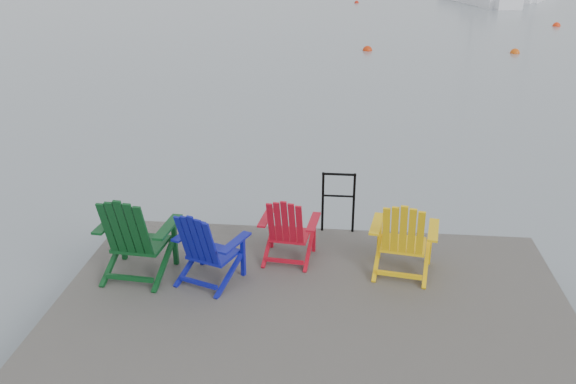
# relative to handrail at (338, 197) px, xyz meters

# --- Properties ---
(ground) EXTENTS (400.00, 400.00, 0.00)m
(ground) POSITION_rel_handrail_xyz_m (-0.25, -2.45, -1.04)
(ground) COLOR gray
(ground) RESTS_ON ground
(dock) EXTENTS (6.00, 5.00, 1.40)m
(dock) POSITION_rel_handrail_xyz_m (-0.25, -2.45, -0.69)
(dock) COLOR #32302D
(dock) RESTS_ON ground
(handrail) EXTENTS (0.48, 0.04, 0.90)m
(handrail) POSITION_rel_handrail_xyz_m (0.00, 0.00, 0.00)
(handrail) COLOR black
(handrail) RESTS_ON dock
(chair_green) EXTENTS (0.97, 0.91, 1.14)m
(chair_green) POSITION_rel_handrail_xyz_m (-2.46, -1.51, 0.04)
(chair_green) COLOR #0A3C18
(chair_green) RESTS_ON dock
(chair_blue) EXTENTS (0.95, 0.90, 0.99)m
(chair_blue) POSITION_rel_handrail_xyz_m (-1.55, -1.56, -0.04)
(chair_blue) COLOR #0D128E
(chair_blue) RESTS_ON dock
(chair_red) EXTENTS (0.80, 0.75, 0.93)m
(chair_red) POSITION_rel_handrail_xyz_m (-0.63, -0.92, -0.07)
(chair_red) COLOR #B60D1F
(chair_red) RESTS_ON dock
(chair_yellow) EXTENTS (0.91, 0.86, 1.04)m
(chair_yellow) POSITION_rel_handrail_xyz_m (0.83, -1.12, -0.02)
(chair_yellow) COLOR yellow
(chair_yellow) RESTS_ON dock
(buoy_a) EXTENTS (0.39, 0.39, 0.39)m
(buoy_a) POSITION_rel_handrail_xyz_m (6.84, 18.00, -1.04)
(buoy_a) COLOR #DE530D
(buoy_a) RESTS_ON ground
(buoy_b) EXTENTS (0.40, 0.40, 0.40)m
(buoy_b) POSITION_rel_handrail_xyz_m (0.84, 18.03, -1.04)
(buoy_b) COLOR red
(buoy_b) RESTS_ON ground
(buoy_c) EXTENTS (0.41, 0.41, 0.41)m
(buoy_c) POSITION_rel_handrail_xyz_m (11.00, 26.49, -1.04)
(buoy_c) COLOR #F3320E
(buoy_c) RESTS_ON ground
(buoy_d) EXTENTS (0.32, 0.32, 0.32)m
(buoy_d) POSITION_rel_handrail_xyz_m (0.48, 37.55, -1.04)
(buoy_d) COLOR red
(buoy_d) RESTS_ON ground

